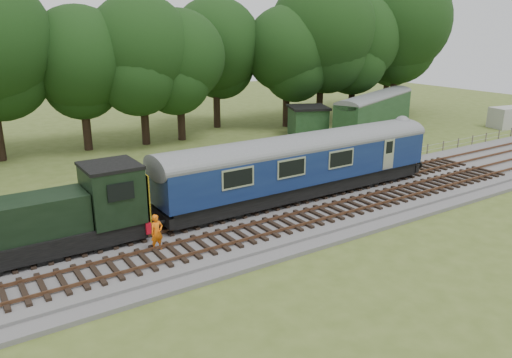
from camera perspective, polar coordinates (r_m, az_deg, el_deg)
ground at (r=27.57m, az=2.79°, el=-4.46°), size 120.00×120.00×0.00m
ballast at (r=27.50m, az=2.79°, el=-4.13°), size 70.00×7.00×0.35m
track_north at (r=28.49m, az=1.14°, el=-2.83°), size 67.20×2.40×0.21m
track_south at (r=26.23m, az=4.86°, el=-4.69°), size 67.20×2.40×0.21m
fence at (r=31.08m, az=-2.10°, el=-1.91°), size 64.00×0.12×1.00m
tree_line at (r=46.39m, az=-13.45°, el=4.04°), size 70.00×8.00×18.00m
dmu_railcar at (r=29.26m, az=5.22°, el=2.15°), size 18.05×2.86×3.88m
shunter_loco at (r=23.81m, az=-22.20°, el=-4.25°), size 8.92×2.60×3.38m
worker at (r=23.07m, az=-11.27°, el=-6.01°), size 0.68×0.50×1.70m
parked_coach at (r=51.92m, az=13.47°, el=7.73°), size 14.31×7.82×3.69m
shed at (r=47.91m, az=5.95°, el=6.60°), size 4.61×4.61×2.87m
caravan at (r=58.42m, az=27.03°, el=6.32°), size 4.56×2.78×2.09m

